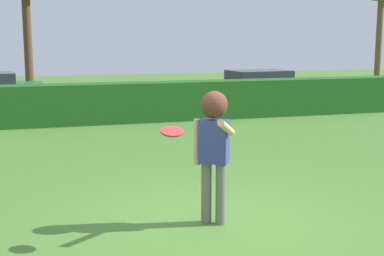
# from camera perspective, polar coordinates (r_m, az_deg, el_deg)

# --- Properties ---
(ground_plane) EXTENTS (60.00, 60.00, 0.00)m
(ground_plane) POSITION_cam_1_polar(r_m,az_deg,el_deg) (7.47, 2.56, -9.97)
(ground_plane) COLOR #4A7A30
(person) EXTENTS (0.49, 0.84, 1.80)m
(person) POSITION_cam_1_polar(r_m,az_deg,el_deg) (7.15, 2.31, -1.13)
(person) COLOR #69695B
(person) RESTS_ON ground
(frisbee) EXTENTS (0.28, 0.27, 0.09)m
(frisbee) POSITION_cam_1_polar(r_m,az_deg,el_deg) (6.43, -2.11, -0.38)
(frisbee) COLOR red
(hedge_row) EXTENTS (19.79, 0.90, 1.17)m
(hedge_row) POSITION_cam_1_polar(r_m,az_deg,el_deg) (16.10, -8.35, 2.63)
(hedge_row) COLOR #20591D
(hedge_row) RESTS_ON ground
(parked_car_red) EXTENTS (4.38, 2.22, 1.25)m
(parked_car_red) POSITION_cam_1_polar(r_m,az_deg,el_deg) (20.96, 7.05, 4.52)
(parked_car_red) COLOR #B21E1E
(parked_car_red) RESTS_ON ground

